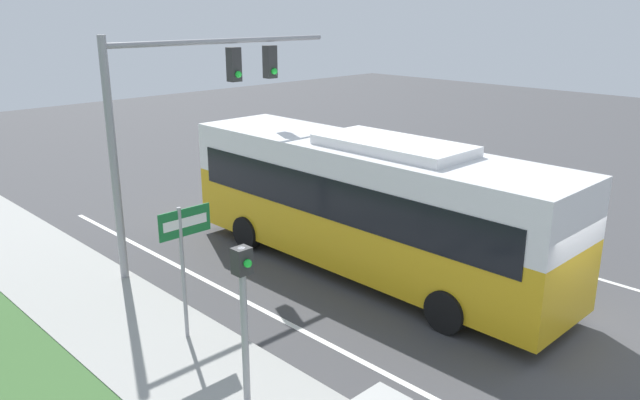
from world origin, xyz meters
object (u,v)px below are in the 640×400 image
bus (366,199)px  signal_gantry (189,100)px  pedestrian_signal (244,301)px  street_sign (184,248)px

bus → signal_gantry: (-2.63, 3.77, 2.40)m
pedestrian_signal → street_sign: pedestrian_signal is taller
signal_gantry → street_sign: size_ratio=2.40×
bus → street_sign: bearing=178.8°
signal_gantry → street_sign: 5.08m
pedestrian_signal → bus: bearing=23.4°
signal_gantry → pedestrian_signal: (-3.24, -6.31, -2.34)m
bus → street_sign: bus is taller
bus → pedestrian_signal: 6.39m
bus → pedestrian_signal: size_ratio=3.71×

